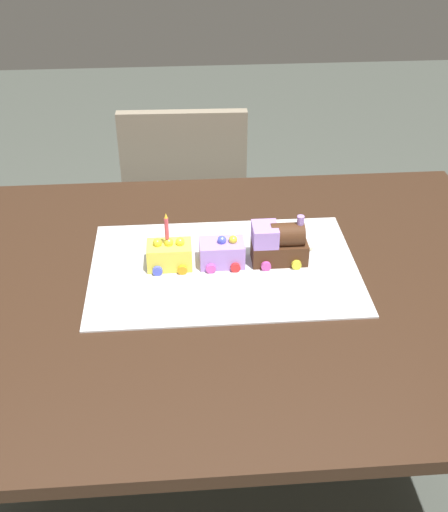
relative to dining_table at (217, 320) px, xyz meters
name	(u,v)px	position (x,y,z in m)	size (l,w,h in m)	color
ground_plane	(219,492)	(0.00, 0.00, -0.63)	(8.00, 8.00, 0.00)	#474C44
dining_table	(217,320)	(0.00, 0.00, 0.00)	(1.40, 1.00, 0.74)	#382316
chair	(186,205)	(0.05, -0.83, -0.16)	(0.41, 0.41, 0.86)	gray
cake_board	(224,268)	(-0.02, -0.05, 0.11)	(0.60, 0.40, 0.00)	silver
cake_locomotive	(279,243)	(-0.14, -0.07, 0.16)	(0.14, 0.08, 0.12)	#472816
cake_car_tanker_lavender	(222,253)	(-0.02, -0.07, 0.14)	(0.10, 0.08, 0.07)	#AD84E0
cake_car_hopper_lemon	(169,255)	(0.10, -0.07, 0.14)	(0.10, 0.08, 0.07)	#F4E04C
birthday_candle	(166,226)	(0.10, -0.07, 0.21)	(0.01, 0.01, 0.06)	#F24C59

